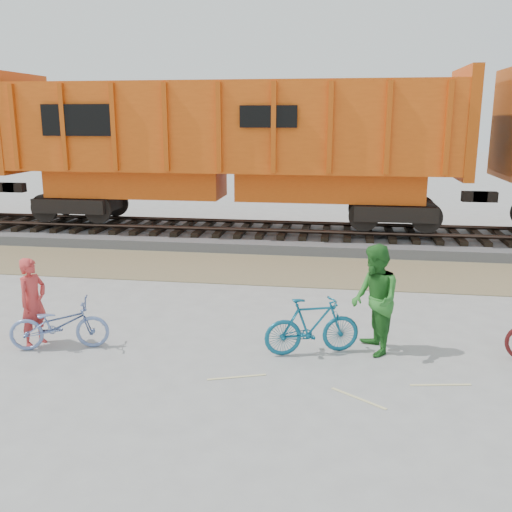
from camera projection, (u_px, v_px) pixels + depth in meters
The scene contains 9 objects.
ground at pixel (307, 360), 9.21m from camera, with size 120.00×120.00×0.00m, color #9E9E99.
gravel_strip at pixel (321, 271), 14.49m from camera, with size 120.00×3.00×0.02m, color #867653.
ballast_bed at pixel (326, 238), 17.82m from camera, with size 120.00×4.00×0.30m, color slate.
track at pixel (326, 228), 17.74m from camera, with size 120.00×2.60×0.24m.
hopper_car_center at pixel (230, 144), 17.59m from camera, with size 14.00×3.13×4.65m.
bicycle_blue at pixel (59, 324), 9.57m from camera, with size 0.57×1.63×0.86m, color #667CB2.
bicycle_teal at pixel (312, 326), 9.36m from camera, with size 0.45×1.60×0.96m, color #0F5672.
person_solo at pixel (33, 302), 9.66m from camera, with size 0.56×0.37×1.53m, color #C23532.
person_man at pixel (375, 300), 9.30m from camera, with size 0.89×0.69×1.83m, color #286F25.
Camera 1 is at (0.49, -8.58, 3.81)m, focal length 40.00 mm.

